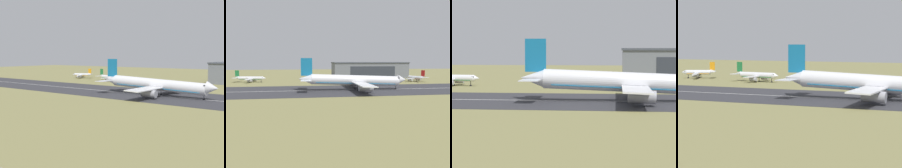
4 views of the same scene
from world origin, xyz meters
TOP-DOWN VIEW (x-y plane):
  - ground_plane at (0.00, 63.53)m, footprint 667.41×667.41m
  - runway_strip at (0.00, 127.06)m, footprint 427.41×44.31m
  - runway_centreline at (0.00, 127.06)m, footprint 384.67×0.70m
  - airplane_landing at (31.09, 126.14)m, footprint 59.19×48.11m
  - airplane_parked_west at (-71.50, 186.13)m, footprint 17.34×19.77m
  - airplane_parked_east at (-35.51, 177.80)m, footprint 23.06×18.80m

SIDE VIEW (x-z plane):
  - ground_plane at x=0.00m, z-range 0.00..0.00m
  - runway_strip at x=0.00m, z-range 0.00..0.06m
  - runway_centreline at x=0.00m, z-range 0.06..0.07m
  - airplane_parked_west at x=-71.50m, z-range -1.13..6.79m
  - airplane_parked_east at x=-35.51m, z-range -1.45..7.24m
  - airplane_landing at x=31.09m, z-range -3.39..13.77m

